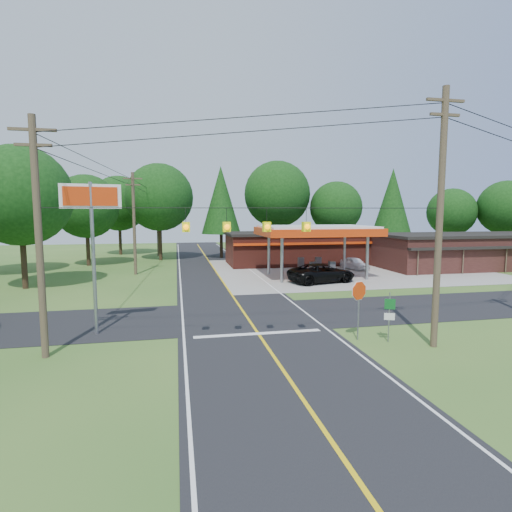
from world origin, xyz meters
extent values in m
plane|color=#325D21|center=(0.00, 0.00, 0.00)|extent=(120.00, 120.00, 0.00)
cube|color=black|center=(0.00, 0.00, 0.01)|extent=(8.00, 120.00, 0.02)
cube|color=black|center=(0.00, 0.00, 0.01)|extent=(70.00, 7.00, 0.02)
cube|color=yellow|center=(0.00, 0.00, 0.03)|extent=(0.15, 110.00, 0.00)
cylinder|color=gray|center=(5.00, 10.50, 2.10)|extent=(0.28, 0.28, 4.20)
cylinder|color=gray|center=(5.00, 15.50, 2.10)|extent=(0.28, 0.28, 4.20)
cylinder|color=gray|center=(13.00, 10.50, 2.10)|extent=(0.28, 0.28, 4.20)
cylinder|color=gray|center=(13.00, 15.50, 2.10)|extent=(0.28, 0.28, 4.20)
cube|color=red|center=(9.00, 13.00, 4.35)|extent=(10.60, 7.40, 0.70)
cube|color=white|center=(9.00, 13.00, 4.75)|extent=(10.00, 7.00, 0.25)
cube|color=#9E9B93|center=(9.00, 11.20, 0.13)|extent=(3.20, 0.90, 0.22)
cube|color=#3F3F44|center=(8.10, 11.20, 0.95)|extent=(0.55, 0.45, 1.50)
cube|color=#3F3F44|center=(9.90, 11.20, 0.95)|extent=(0.55, 0.45, 1.50)
cube|color=#9E9B93|center=(9.00, 14.80, 0.13)|extent=(3.20, 0.90, 0.22)
cube|color=#3F3F44|center=(8.10, 14.80, 0.95)|extent=(0.55, 0.45, 1.50)
cube|color=#3F3F44|center=(9.90, 14.80, 0.95)|extent=(0.55, 0.45, 1.50)
cube|color=#5E231B|center=(10.00, 23.00, 1.75)|extent=(16.00, 7.00, 3.50)
cube|color=black|center=(10.00, 23.00, 3.65)|extent=(16.40, 7.40, 0.30)
cube|color=red|center=(10.00, 19.40, 2.70)|extent=(16.00, 0.50, 0.25)
cube|color=#341815|center=(28.00, 16.00, 1.75)|extent=(20.00, 8.00, 3.50)
cube|color=black|center=(28.00, 16.00, 3.65)|extent=(20.40, 8.40, 0.30)
cube|color=black|center=(28.00, 11.80, 2.60)|extent=(20.00, 0.70, 0.25)
cylinder|color=#473828|center=(7.50, -7.00, 5.75)|extent=(0.30, 0.30, 11.50)
cube|color=#473828|center=(7.50, -7.00, 10.90)|extent=(1.80, 0.12, 0.12)
cube|color=#473828|center=(7.50, -7.00, 10.30)|extent=(1.40, 0.12, 0.12)
cylinder|color=#473828|center=(-9.50, -5.00, 5.00)|extent=(0.30, 0.30, 10.00)
cube|color=#473828|center=(-9.50, -5.00, 9.40)|extent=(1.80, 0.12, 0.12)
cube|color=#473828|center=(-9.50, -5.00, 8.80)|extent=(1.40, 0.12, 0.12)
cylinder|color=#473828|center=(-8.00, 18.00, 5.00)|extent=(0.30, 0.30, 10.00)
cube|color=#473828|center=(-8.00, 18.00, 9.40)|extent=(1.80, 0.12, 0.12)
cube|color=#473828|center=(-8.00, 18.00, 8.80)|extent=(1.40, 0.12, 0.12)
cylinder|color=#473828|center=(-6.50, 35.00, 4.75)|extent=(0.30, 0.30, 9.50)
cube|color=#F9FF0D|center=(-3.55, -5.70, 5.50)|extent=(0.32, 0.32, 0.42)
cube|color=#F9FF0D|center=(-1.85, -5.90, 5.50)|extent=(0.32, 0.32, 0.42)
cube|color=#F9FF0D|center=(-0.15, -6.10, 5.50)|extent=(0.32, 0.32, 0.42)
cube|color=#F9FF0D|center=(1.55, -6.30, 5.50)|extent=(0.32, 0.32, 0.42)
cylinder|color=#332316|center=(-14.00, 26.00, 1.98)|extent=(0.44, 0.44, 3.96)
sphere|color=black|center=(-14.00, 26.00, 6.82)|extent=(7.26, 7.26, 7.26)
cylinder|color=#332316|center=(-6.00, 30.00, 2.34)|extent=(0.44, 0.44, 4.68)
sphere|color=black|center=(-6.00, 30.00, 8.06)|extent=(8.58, 8.58, 8.58)
cylinder|color=#332316|center=(2.00, 31.00, 2.16)|extent=(0.44, 0.44, 4.32)
cone|color=black|center=(2.00, 31.00, 7.80)|extent=(5.28, 5.28, 9.00)
cylinder|color=#332316|center=(10.00, 32.00, 2.52)|extent=(0.44, 0.44, 5.04)
sphere|color=black|center=(10.00, 32.00, 8.68)|extent=(9.24, 9.24, 9.24)
cylinder|color=#332316|center=(18.00, 30.00, 1.98)|extent=(0.44, 0.44, 3.96)
sphere|color=black|center=(18.00, 30.00, 6.82)|extent=(7.26, 7.26, 7.26)
cylinder|color=#332316|center=(26.00, 29.00, 2.16)|extent=(0.44, 0.44, 4.32)
cone|color=black|center=(26.00, 29.00, 7.80)|extent=(5.28, 5.28, 9.00)
cylinder|color=#332316|center=(34.00, 27.00, 1.80)|extent=(0.44, 0.44, 3.60)
sphere|color=black|center=(34.00, 27.00, 6.20)|extent=(6.60, 6.60, 6.60)
cylinder|color=#332316|center=(40.00, 24.00, 1.98)|extent=(0.44, 0.44, 3.96)
sphere|color=black|center=(40.00, 24.00, 6.82)|extent=(7.26, 7.26, 7.26)
cylinder|color=#332316|center=(-16.00, 12.00, 2.16)|extent=(0.44, 0.44, 4.32)
sphere|color=black|center=(-16.00, 12.00, 7.44)|extent=(7.92, 7.92, 7.92)
cylinder|color=#332316|center=(-12.00, 38.00, 2.16)|extent=(0.44, 0.44, 4.32)
sphere|color=black|center=(-12.00, 38.00, 7.44)|extent=(7.92, 7.92, 7.92)
imported|color=black|center=(8.50, 10.00, 0.83)|extent=(7.14, 7.14, 1.66)
imported|color=white|center=(14.87, 17.00, 0.65)|extent=(4.48, 4.48, 1.31)
cylinder|color=gray|center=(-8.00, -2.00, 3.80)|extent=(0.18, 0.18, 7.59)
cube|color=white|center=(-8.00, -2.00, 6.89)|extent=(2.80, 0.53, 1.19)
cube|color=red|center=(-8.00, -2.05, 6.89)|extent=(2.46, 0.45, 0.92)
cylinder|color=gray|center=(4.50, -5.46, 1.36)|extent=(0.07, 0.07, 2.72)
cylinder|color=gray|center=(5.80, -6.00, 1.19)|extent=(0.06, 0.06, 2.39)
cube|color=#0C591E|center=(5.80, -6.04, 1.84)|extent=(0.47, 0.20, 0.49)
cube|color=white|center=(5.80, -6.04, 1.24)|extent=(0.47, 0.20, 0.33)
camera|label=1|loc=(-3.95, -22.78, 6.10)|focal=28.00mm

